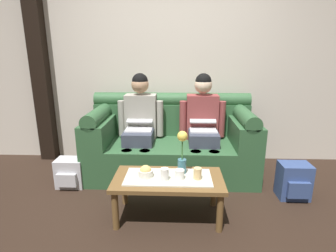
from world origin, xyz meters
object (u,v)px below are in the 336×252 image
at_px(cup_near_left, 165,174).
at_px(cup_far_center, 180,174).
at_px(person_left, 140,121).
at_px(flower_vase, 182,151).
at_px(coffee_table, 168,183).
at_px(person_right, 203,121).
at_px(backpack_right, 294,181).
at_px(couch, 171,143).
at_px(snack_bowl, 146,172).
at_px(backpack_left, 71,173).
at_px(cup_near_right, 198,173).

xyz_separation_m(cup_near_left, cup_far_center, (0.13, 0.03, -0.01)).
distance_m(person_left, flower_vase, 1.01).
bearing_deg(flower_vase, person_left, 119.71).
height_order(coffee_table, flower_vase, flower_vase).
xyz_separation_m(person_right, backpack_right, (0.90, -0.58, -0.48)).
height_order(couch, cup_near_left, couch).
distance_m(person_right, coffee_table, 1.09).
height_order(snack_bowl, backpack_right, snack_bowl).
distance_m(couch, coffee_table, 0.97).
distance_m(couch, backpack_left, 1.21).
xyz_separation_m(cup_near_right, cup_far_center, (-0.15, -0.00, -0.01)).
xyz_separation_m(cup_far_center, backpack_right, (1.17, 0.42, -0.26)).
bearing_deg(backpack_right, flower_vase, -165.71).
distance_m(snack_bowl, cup_near_left, 0.18).
distance_m(couch, cup_near_left, 1.04).
bearing_deg(backpack_right, cup_near_left, -161.15).
bearing_deg(snack_bowl, backpack_right, 14.77).
height_order(cup_far_center, backpack_left, cup_far_center).
bearing_deg(person_right, cup_far_center, -105.50).
bearing_deg(cup_near_left, cup_near_right, 6.64).
bearing_deg(cup_near_right, cup_near_left, -173.36).
distance_m(couch, cup_near_right, 1.03).
height_order(flower_vase, backpack_left, flower_vase).
xyz_separation_m(coffee_table, flower_vase, (0.12, 0.09, 0.27)).
relative_size(couch, cup_near_right, 19.62).
height_order(person_left, cup_near_right, person_left).
bearing_deg(coffee_table, couch, 90.00).
height_order(couch, backpack_left, couch).
xyz_separation_m(cup_near_left, cup_near_right, (0.28, 0.03, -0.00)).
distance_m(coffee_table, backpack_left, 1.25).
relative_size(person_left, cup_near_left, 11.51).
bearing_deg(backpack_left, flower_vase, -20.00).
xyz_separation_m(flower_vase, cup_near_left, (-0.15, -0.15, -0.15)).
bearing_deg(person_right, cup_near_right, -97.08).
distance_m(cup_near_right, cup_far_center, 0.15).
bearing_deg(cup_far_center, person_left, 115.71).
xyz_separation_m(snack_bowl, cup_near_left, (0.17, -0.06, 0.01)).
xyz_separation_m(person_left, person_right, (0.76, -0.00, 0.00)).
xyz_separation_m(person_right, snack_bowl, (-0.58, -0.97, -0.22)).
bearing_deg(backpack_left, person_left, 30.43).
bearing_deg(coffee_table, backpack_right, 16.57).
bearing_deg(cup_near_right, cup_far_center, -178.90).
bearing_deg(person_left, snack_bowl, -79.46).
relative_size(snack_bowl, cup_near_right, 1.28).
relative_size(person_right, backpack_left, 3.80).
relative_size(person_right, cup_near_right, 12.10).
bearing_deg(flower_vase, coffee_table, -144.84).
height_order(flower_vase, snack_bowl, flower_vase).
height_order(person_right, cup_near_right, person_right).
xyz_separation_m(snack_bowl, cup_far_center, (0.30, -0.03, -0.00)).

